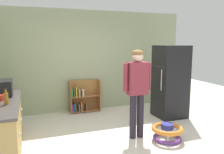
# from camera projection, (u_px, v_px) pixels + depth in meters

# --- Properties ---
(ground_plane) EXTENTS (12.00, 12.00, 0.00)m
(ground_plane) POSITION_uv_depth(u_px,v_px,m) (129.00, 141.00, 4.32)
(ground_plane) COLOR silver
(ground_plane) RESTS_ON ground
(back_wall) EXTENTS (5.20, 0.06, 2.70)m
(back_wall) POSITION_uv_depth(u_px,v_px,m) (95.00, 61.00, 6.27)
(back_wall) COLOR #A0AB84
(back_wall) RESTS_ON ground
(kitchen_counter) EXTENTS (0.65, 1.95, 0.90)m
(kitchen_counter) POSITION_uv_depth(u_px,v_px,m) (1.00, 128.00, 3.77)
(kitchen_counter) COLOR tan
(kitchen_counter) RESTS_ON ground
(refrigerator) EXTENTS (0.73, 0.68, 1.78)m
(refrigerator) POSITION_uv_depth(u_px,v_px,m) (170.00, 82.00, 5.65)
(refrigerator) COLOR black
(refrigerator) RESTS_ON ground
(bookshelf) EXTENTS (0.80, 0.28, 0.85)m
(bookshelf) POSITION_uv_depth(u_px,v_px,m) (83.00, 99.00, 6.11)
(bookshelf) COLOR #A1653A
(bookshelf) RESTS_ON ground
(standing_person) EXTENTS (0.57, 0.22, 1.72)m
(standing_person) POSITION_uv_depth(u_px,v_px,m) (137.00, 85.00, 4.36)
(standing_person) COLOR #28212E
(standing_person) RESTS_ON ground
(baby_walker) EXTENTS (0.60, 0.60, 0.32)m
(baby_walker) POSITION_uv_depth(u_px,v_px,m) (167.00, 132.00, 4.37)
(baby_walker) COLOR purple
(baby_walker) RESTS_ON ground
(microwave) EXTENTS (0.37, 0.48, 0.28)m
(microwave) POSITION_uv_depth(u_px,v_px,m) (2.00, 88.00, 4.13)
(microwave) COLOR black
(microwave) RESTS_ON kitchen_counter
(amber_bottle) EXTENTS (0.07, 0.07, 0.25)m
(amber_bottle) POSITION_uv_depth(u_px,v_px,m) (6.00, 98.00, 3.56)
(amber_bottle) COLOR #9E661E
(amber_bottle) RESTS_ON kitchen_counter
(red_cup) EXTENTS (0.08, 0.08, 0.09)m
(red_cup) POSITION_uv_depth(u_px,v_px,m) (1.00, 98.00, 3.79)
(red_cup) COLOR red
(red_cup) RESTS_ON kitchen_counter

